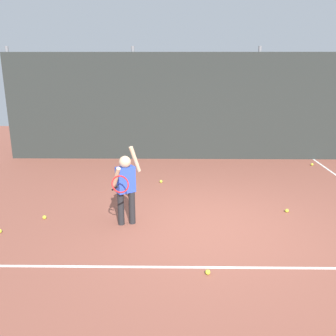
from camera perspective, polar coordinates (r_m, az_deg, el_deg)
The scene contains 13 objects.
ground_plane at distance 6.30m, azimuth 6.40°, elevation -9.20°, with size 20.00×20.00×0.00m, color brown.
court_line_baseline at distance 5.21m, azimuth 7.73°, elevation -15.04°, with size 9.00×0.05×0.00m, color white.
back_fence_windscreen at distance 10.32m, azimuth 4.24°, elevation 9.36°, with size 10.47×0.08×2.93m, color #282D2B.
fence_post_0 at distance 11.27m, azimuth -22.89°, elevation 9.12°, with size 0.09×0.09×3.08m, color slate.
fence_post_1 at distance 10.41m, azimuth -5.26°, elevation 9.81°, with size 0.09×0.09×3.08m, color slate.
fence_post_2 at distance 10.61m, azimuth 13.54°, elevation 9.56°, with size 0.09×0.09×3.08m, color slate.
tennis_player at distance 6.16m, azimuth -6.62°, elevation -2.51°, with size 0.50×0.83×1.35m.
tennis_ball_1 at distance 5.04m, azimuth 6.19°, elevation -15.77°, with size 0.07×0.07×0.07m, color #CCE033.
tennis_ball_2 at distance 6.66m, azimuth -24.65°, elevation -8.90°, with size 0.07×0.07×0.07m, color #CCE033.
tennis_ball_3 at distance 8.46m, azimuth -1.09°, elevation -2.10°, with size 0.07×0.07×0.07m, color #CCE033.
tennis_ball_4 at distance 10.58m, azimuth 21.45°, elevation 0.52°, with size 0.07×0.07×0.07m, color #CCE033.
tennis_ball_5 at distance 6.93m, azimuth -18.62°, elevation -7.25°, with size 0.07×0.07×0.07m, color #CCE033.
tennis_ball_6 at distance 7.20m, azimuth 17.96°, elevation -6.31°, with size 0.07×0.07×0.07m, color #CCE033.
Camera 1 is at (-0.62, -5.66, 2.70)m, focal length 39.29 mm.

